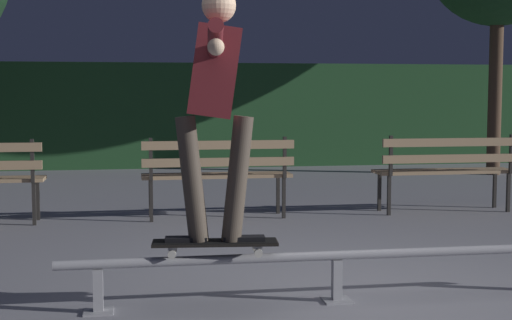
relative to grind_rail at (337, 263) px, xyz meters
name	(u,v)px	position (x,y,z in m)	size (l,w,h in m)	color
ground_plane	(335,300)	(0.00, 0.04, -0.25)	(90.00, 90.00, 0.00)	gray
hedge_backdrop	(201,115)	(0.00, 9.37, 0.69)	(24.00, 1.20, 1.88)	#234C28
grind_rail	(337,263)	(0.00, 0.00, 0.00)	(3.54, 0.18, 0.33)	#9E9EA3
skateboard	(215,244)	(-0.79, 0.00, 0.15)	(0.80, 0.27, 0.09)	black
skateboarder	(215,93)	(-0.78, 0.00, 1.09)	(0.63, 1.40, 1.56)	black
park_bench_left_center	(218,169)	(-0.39, 3.28, 0.29)	(1.60, 0.41, 0.88)	#282623
park_bench_right_center	(447,165)	(2.20, 3.28, 0.29)	(1.60, 0.41, 0.88)	#282623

